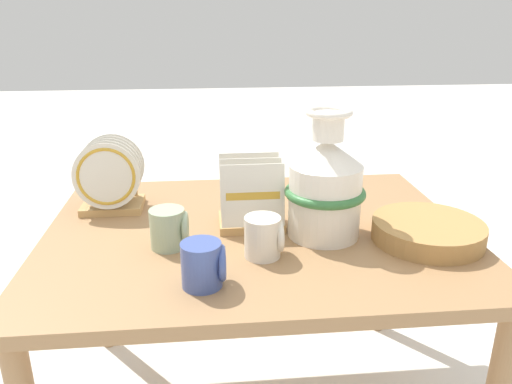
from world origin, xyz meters
The scene contains 8 objects.
display_table centered at (0.00, 0.00, 0.57)m, with size 1.16×0.89×0.64m.
ceramic_vase centered at (0.18, -0.06, 0.78)m, with size 0.22×0.22×0.34m.
dish_rack_round_plates centered at (-0.42, 0.19, 0.73)m, with size 0.19×0.15×0.22m.
dish_rack_square_plates centered at (-0.01, 0.03, 0.70)m, with size 0.18×0.14×0.20m.
wicker_charger_stack centered at (0.45, -0.12, 0.67)m, with size 0.29×0.29×0.05m.
mug_sage_glaze centered at (-0.23, -0.09, 0.69)m, with size 0.10×0.09×0.10m.
mug_cobalt_glaze centered at (-0.14, -0.29, 0.69)m, with size 0.10×0.09×0.10m.
mug_cream_glaze centered at (0.00, -0.16, 0.69)m, with size 0.10×0.09×0.10m.
Camera 1 is at (-0.12, -1.27, 1.22)m, focal length 35.00 mm.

